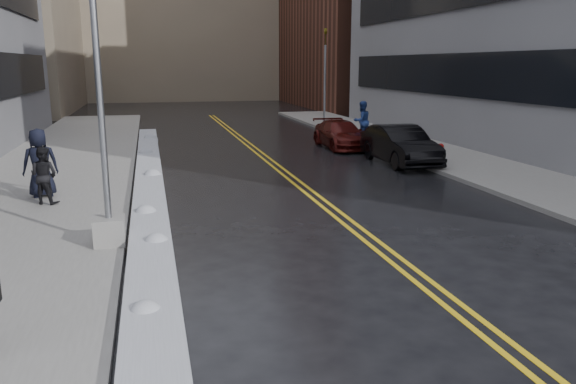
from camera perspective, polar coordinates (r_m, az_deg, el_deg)
ground at (r=11.26m, az=-1.00°, el=-7.87°), size 160.00×160.00×0.00m
sidewalk_west at (r=20.93m, az=-22.99°, el=1.05°), size 5.50×50.00×0.15m
sidewalk_east at (r=24.05m, az=17.24°, el=2.91°), size 4.00×50.00×0.15m
lane_line_left at (r=21.18m, az=-0.84°, el=2.02°), size 0.12×50.00×0.01m
lane_line_right at (r=21.25m, az=-0.05°, el=2.06°), size 0.12×50.00×0.01m
snow_ridge at (r=18.67m, az=-13.92°, el=0.68°), size 0.90×30.00×0.34m
building_far at (r=70.76m, az=-10.83°, el=18.33°), size 36.00×16.00×22.00m
lamppost at (r=12.40m, az=-18.32°, el=5.48°), size 0.65×0.65×7.62m
fire_hydrant at (r=23.48m, az=15.22°, el=3.98°), size 0.26×0.26×0.73m
traffic_signal at (r=35.95m, az=3.76°, el=11.90°), size 0.16×0.20×6.00m
pedestrian_b at (r=17.08m, az=-23.56°, el=1.57°), size 0.97×0.89×1.62m
pedestrian_c at (r=17.99m, az=-23.88°, el=2.72°), size 1.13×0.88×2.03m
pedestrian_east at (r=29.14m, az=7.51°, el=7.17°), size 1.15×1.00×2.01m
car_black at (r=23.29m, az=11.30°, el=4.71°), size 1.67×4.77×1.57m
car_maroon at (r=27.54m, az=5.37°, el=5.85°), size 1.85×4.51×1.31m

